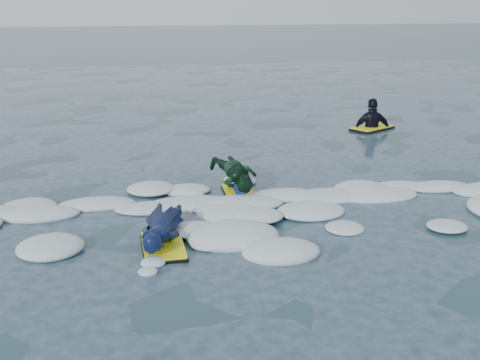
% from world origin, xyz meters
% --- Properties ---
extents(ground, '(120.00, 120.00, 0.00)m').
position_xyz_m(ground, '(0.00, 0.00, 0.00)').
color(ground, '#1A323E').
rests_on(ground, ground).
extents(foam_band, '(12.00, 3.10, 0.30)m').
position_xyz_m(foam_band, '(0.00, 1.03, 0.00)').
color(foam_band, silver).
rests_on(foam_band, ground).
extents(prone_woman_unit, '(0.82, 1.53, 0.37)m').
position_xyz_m(prone_woman_unit, '(-0.81, 0.07, 0.19)').
color(prone_woman_unit, black).
rests_on(prone_woman_unit, ground).
extents(prone_child_unit, '(0.77, 1.37, 0.51)m').
position_xyz_m(prone_child_unit, '(0.50, 2.04, 0.26)').
color(prone_child_unit, black).
rests_on(prone_child_unit, ground).
extents(waiting_rider_unit, '(1.22, 1.06, 1.61)m').
position_xyz_m(waiting_rider_unit, '(4.47, 6.18, -0.04)').
color(waiting_rider_unit, black).
rests_on(waiting_rider_unit, ground).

